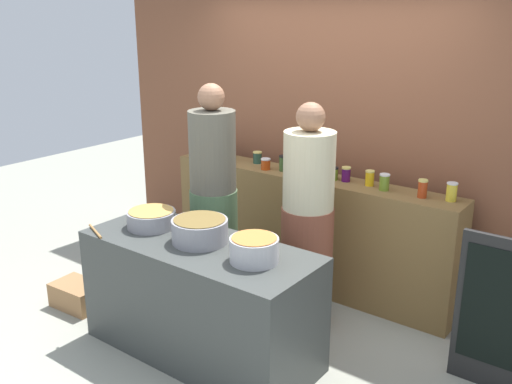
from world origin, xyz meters
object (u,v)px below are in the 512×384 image
(preserve_jar_12, at_px, (370,178))
(preserve_jar_14, at_px, (423,188))
(preserve_jar_4, at_px, (257,157))
(cooking_pot_right, at_px, (254,250))
(preserve_jar_2, at_px, (219,152))
(preserve_jar_3, at_px, (227,155))
(wooden_spoon, at_px, (95,231))
(preserve_jar_6, at_px, (283,163))
(cooking_pot_left, at_px, (151,219))
(preserve_jar_0, at_px, (201,148))
(preserve_jar_1, at_px, (210,148))
(preserve_jar_15, at_px, (452,192))
(bread_crate, at_px, (78,295))
(preserve_jar_13, at_px, (384,182))
(preserve_jar_10, at_px, (333,173))
(cook_in_cap, at_px, (307,228))
(chalkboard_sign, at_px, (500,315))
(preserve_jar_5, at_px, (266,164))
(preserve_jar_11, at_px, (346,174))
(preserve_jar_8, at_px, (304,167))
(cook_with_tongs, at_px, (214,211))
(cooking_pot_center, at_px, (200,231))
(preserve_jar_7, at_px, (290,165))
(preserve_jar_9, at_px, (320,167))

(preserve_jar_12, height_order, preserve_jar_14, preserve_jar_14)
(preserve_jar_4, relative_size, cooking_pot_right, 0.35)
(preserve_jar_12, bearing_deg, preserve_jar_2, -177.29)
(preserve_jar_3, bearing_deg, wooden_spoon, -85.72)
(preserve_jar_6, height_order, cooking_pot_left, preserve_jar_6)
(preserve_jar_0, relative_size, preserve_jar_12, 0.92)
(preserve_jar_2, xyz_separation_m, preserve_jar_12, (1.53, 0.07, -0.00))
(cooking_pot_left, bearing_deg, preserve_jar_1, 114.76)
(preserve_jar_12, bearing_deg, preserve_jar_15, 0.71)
(preserve_jar_2, distance_m, preserve_jar_4, 0.40)
(bread_crate, bearing_deg, preserve_jar_13, 37.50)
(preserve_jar_10, bearing_deg, cook_in_cap, -77.99)
(preserve_jar_6, height_order, wooden_spoon, preserve_jar_6)
(chalkboard_sign, bearing_deg, preserve_jar_1, 168.67)
(preserve_jar_6, xyz_separation_m, cooking_pot_right, (0.73, -1.39, -0.15))
(preserve_jar_2, relative_size, cook_in_cap, 0.08)
(preserve_jar_12, distance_m, bread_crate, 2.59)
(preserve_jar_1, distance_m, preserve_jar_2, 0.16)
(preserve_jar_10, relative_size, bread_crate, 0.26)
(preserve_jar_5, bearing_deg, preserve_jar_11, 7.73)
(preserve_jar_1, xyz_separation_m, preserve_jar_2, (0.15, -0.05, -0.01))
(preserve_jar_0, xyz_separation_m, preserve_jar_8, (1.21, -0.02, 0.02))
(preserve_jar_8, height_order, preserve_jar_14, preserve_jar_8)
(preserve_jar_11, distance_m, cook_with_tongs, 1.14)
(preserve_jar_12, distance_m, preserve_jar_14, 0.46)
(preserve_jar_13, height_order, cooking_pot_left, preserve_jar_13)
(preserve_jar_0, distance_m, preserve_jar_11, 1.59)
(preserve_jar_14, distance_m, cooking_pot_center, 1.71)
(preserve_jar_1, bearing_deg, cooking_pot_right, -41.38)
(preserve_jar_7, bearing_deg, preserve_jar_0, 176.40)
(preserve_jar_4, distance_m, preserve_jar_13, 1.30)
(bread_crate, bearing_deg, preserve_jar_5, 59.04)
(cooking_pot_right, distance_m, cook_in_cap, 0.84)
(preserve_jar_15, relative_size, bread_crate, 0.34)
(preserve_jar_8, bearing_deg, preserve_jar_3, -177.22)
(preserve_jar_7, distance_m, cook_in_cap, 0.79)
(preserve_jar_14, relative_size, bread_crate, 0.34)
(cooking_pot_left, bearing_deg, cook_in_cap, 42.86)
(chalkboard_sign, bearing_deg, bread_crate, -162.71)
(preserve_jar_6, relative_size, bread_crate, 0.33)
(preserve_jar_10, height_order, cook_with_tongs, cook_with_tongs)
(preserve_jar_5, height_order, chalkboard_sign, preserve_jar_5)
(preserve_jar_6, xyz_separation_m, preserve_jar_7, (0.10, -0.05, 0.01))
(preserve_jar_6, xyz_separation_m, preserve_jar_15, (1.47, 0.06, 0.00))
(preserve_jar_2, height_order, preserve_jar_14, preserve_jar_14)
(cooking_pot_right, bearing_deg, preserve_jar_14, 68.92)
(preserve_jar_14, xyz_separation_m, cooking_pot_center, (-1.03, -1.36, -0.15))
(preserve_jar_4, relative_size, preserve_jar_9, 0.81)
(preserve_jar_10, bearing_deg, cook_with_tongs, -124.81)
(preserve_jar_11, relative_size, preserve_jar_14, 0.87)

